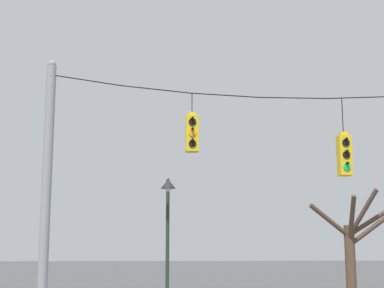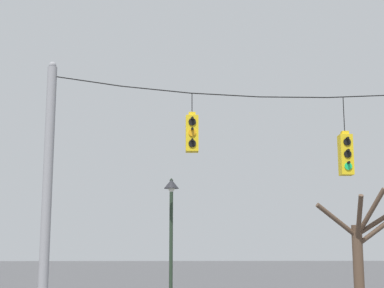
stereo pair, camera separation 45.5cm
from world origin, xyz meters
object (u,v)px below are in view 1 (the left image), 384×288
Objects in this scene: traffic_light_near_right_pole at (344,155)px; traffic_light_near_left_pole at (192,133)px; utility_pole_left at (46,198)px; street_lamp at (168,214)px; bare_tree at (353,248)px.

traffic_light_near_left_pole is at bearing -179.99° from traffic_light_near_right_pole.
utility_pole_left reaches higher than street_lamp.
traffic_light_near_left_pole reaches higher than street_lamp.
utility_pole_left is 5.02m from street_lamp.
traffic_light_near_right_pole is 0.46× the size of street_lamp.
utility_pole_left is 1.54× the size of bare_tree.
utility_pole_left reaches higher than bare_tree.
utility_pole_left is 8.14m from traffic_light_near_right_pole.
traffic_light_near_left_pole reaches higher than traffic_light_near_right_pole.
traffic_light_near_right_pole reaches higher than bare_tree.
utility_pole_left is at bearing -142.01° from bare_tree.
traffic_light_near_right_pole is at bearing -38.61° from street_lamp.
traffic_light_near_left_pole is 11.79m from bare_tree.
traffic_light_near_right_pole is at bearing 0.01° from traffic_light_near_left_pole.
street_lamp is at bearing 141.39° from traffic_light_near_right_pole.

